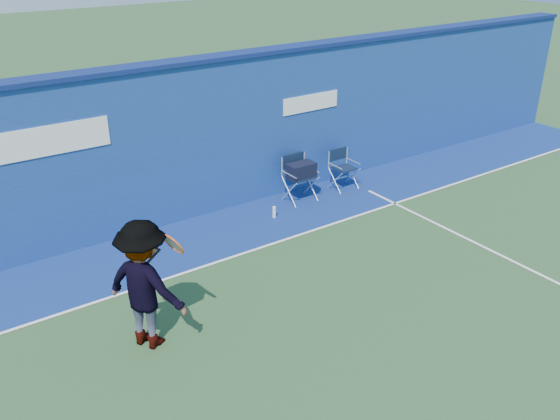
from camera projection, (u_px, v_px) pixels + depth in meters
ground at (319, 372)px, 7.70m from camera, size 80.00×80.00×0.00m
stadium_wall at (148, 148)px, 10.90m from camera, size 24.00×0.50×3.08m
out_of_bounds_strip at (180, 246)px, 10.75m from camera, size 24.00×1.80×0.01m
court_lines at (292, 347)px, 8.14m from camera, size 24.00×12.00×0.01m
directors_chair_left at (300, 182)px, 12.39m from camera, size 0.58×0.54×0.98m
directors_chair_right at (343, 176)px, 13.04m from camera, size 0.52×0.46×0.86m
water_bottle at (274, 212)px, 11.75m from camera, size 0.07×0.07×0.24m
tennis_player at (145, 285)px, 7.87m from camera, size 1.20×1.39×1.87m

